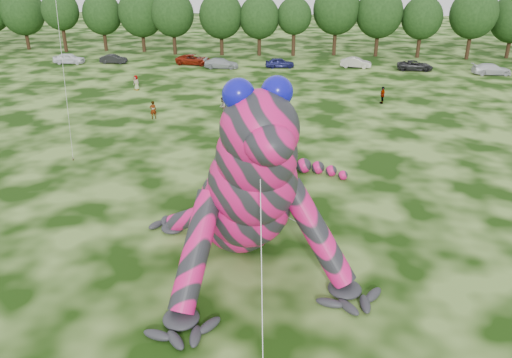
{
  "coord_description": "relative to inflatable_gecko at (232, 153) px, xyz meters",
  "views": [
    {
      "loc": [
        3.44,
        -21.7,
        13.97
      ],
      "look_at": [
        1.12,
        0.62,
        4.0
      ],
      "focal_mm": 35.0,
      "sensor_mm": 36.0,
      "label": 1
    }
  ],
  "objects": [
    {
      "name": "tree_2",
      "position": [
        -42.82,
        57.15,
        -0.1
      ],
      "size": [
        7.04,
        6.34,
        9.64
      ],
      "primitive_type": null,
      "color": "black",
      "rests_on": "ground"
    },
    {
      "name": "car_5",
      "position": [
        10.23,
        47.33,
        -4.23
      ],
      "size": [
        4.39,
        2.23,
        1.38
      ],
      "primitive_type": "imported",
      "rotation": [
        0.0,
        0.0,
        1.38
      ],
      "color": "#B8B1A7",
      "rests_on": "ground"
    },
    {
      "name": "car_0",
      "position": [
        -30.59,
        45.98,
        -4.17
      ],
      "size": [
        4.46,
        1.97,
        1.49
      ],
      "primitive_type": "imported",
      "rotation": [
        0.0,
        0.0,
        1.62
      ],
      "color": "white",
      "rests_on": "ground"
    },
    {
      "name": "tree_3",
      "position": [
        -35.52,
        55.45,
        -0.2
      ],
      "size": [
        5.81,
        5.23,
        9.44
      ],
      "primitive_type": null,
      "color": "black",
      "rests_on": "ground"
    },
    {
      "name": "tree_12",
      "position": [
        20.21,
        56.12,
        -0.43
      ],
      "size": [
        5.99,
        5.39,
        8.97
      ],
      "primitive_type": null,
      "color": "black",
      "rests_on": "ground"
    },
    {
      "name": "tree_8",
      "position": [
        -4.02,
        55.37,
        -0.45
      ],
      "size": [
        6.14,
        5.53,
        8.94
      ],
      "primitive_type": null,
      "color": "black",
      "rests_on": "ground"
    },
    {
      "name": "tree_10",
      "position": [
        7.6,
        56.96,
        0.33
      ],
      "size": [
        7.09,
        6.38,
        10.5
      ],
      "primitive_type": null,
      "color": "black",
      "rests_on": "ground"
    },
    {
      "name": "spectator_5",
      "position": [
        2.24,
        14.89,
        -4.0
      ],
      "size": [
        1.79,
        1.0,
        1.84
      ],
      "primitive_type": "imported",
      "rotation": [
        0.0,
        0.0,
        2.86
      ],
      "color": "gray",
      "rests_on": "ground"
    },
    {
      "name": "car_7",
      "position": [
        27.44,
        44.5,
        -4.2
      ],
      "size": [
        5.02,
        2.21,
        1.43
      ],
      "primitive_type": "imported",
      "rotation": [
        0.0,
        0.0,
        1.61
      ],
      "color": "silver",
      "rests_on": "ground"
    },
    {
      "name": "tree_11",
      "position": [
        13.98,
        56.58,
        0.12
      ],
      "size": [
        7.01,
        6.31,
        10.07
      ],
      "primitive_type": null,
      "color": "black",
      "rests_on": "ground"
    },
    {
      "name": "car_4",
      "position": [
        -0.26,
        46.21,
        -4.23
      ],
      "size": [
        4.21,
        2.22,
        1.36
      ],
      "primitive_type": "imported",
      "rotation": [
        0.0,
        0.0,
        1.73
      ],
      "color": "#181A52",
      "rests_on": "ground"
    },
    {
      "name": "car_1",
      "position": [
        -24.3,
        46.84,
        -4.29
      ],
      "size": [
        3.87,
        1.56,
        1.25
      ],
      "primitive_type": "imported",
      "rotation": [
        0.0,
        0.0,
        1.63
      ],
      "color": "black",
      "rests_on": "ground"
    },
    {
      "name": "ground",
      "position": [
        0.2,
        -1.62,
        -4.92
      ],
      "size": [
        240.0,
        240.0,
        0.0
      ],
      "primitive_type": "plane",
      "color": "#16330A",
      "rests_on": "ground"
    },
    {
      "name": "car_3",
      "position": [
        -8.26,
        45.01,
        -4.23
      ],
      "size": [
        4.75,
        2.01,
        1.37
      ],
      "primitive_type": "imported",
      "rotation": [
        0.0,
        0.0,
        1.59
      ],
      "color": "#A2A7AB",
      "rests_on": "ground"
    },
    {
      "name": "tree_9",
      "position": [
        1.26,
        55.73,
        -0.58
      ],
      "size": [
        5.27,
        4.74,
        8.68
      ],
      "primitive_type": null,
      "color": "black",
      "rests_on": "ground"
    },
    {
      "name": "inflatable_gecko",
      "position": [
        0.0,
        0.0,
        0.0
      ],
      "size": [
        22.67,
        24.4,
        9.83
      ],
      "primitive_type": null,
      "rotation": [
        0.0,
        0.0,
        0.38
      ],
      "color": "#CB1364",
      "rests_on": "ground"
    },
    {
      "name": "tree_5",
      "position": [
        -22.93,
        56.82,
        -0.02
      ],
      "size": [
        7.16,
        6.44,
        9.8
      ],
      "primitive_type": null,
      "color": "black",
      "rests_on": "ground"
    },
    {
      "name": "tree_13",
      "position": [
        27.33,
        55.51,
        0.15
      ],
      "size": [
        6.83,
        6.15,
        10.13
      ],
      "primitive_type": null,
      "color": "black",
      "rests_on": "ground"
    },
    {
      "name": "tree_6",
      "position": [
        -17.36,
        55.07,
        -0.17
      ],
      "size": [
        6.52,
        5.86,
        9.49
      ],
      "primitive_type": null,
      "color": "black",
      "rests_on": "ground"
    },
    {
      "name": "spectator_0",
      "position": [
        -10.7,
        20.94,
        -4.06
      ],
      "size": [
        0.75,
        0.68,
        1.72
      ],
      "primitive_type": "imported",
      "rotation": [
        0.0,
        0.0,
        3.68
      ],
      "color": "gray",
      "rests_on": "ground"
    },
    {
      "name": "tree_4",
      "position": [
        -29.44,
        57.1,
        -0.39
      ],
      "size": [
        6.22,
        5.6,
        9.06
      ],
      "primitive_type": null,
      "color": "black",
      "rests_on": "ground"
    },
    {
      "name": "car_2",
      "position": [
        -12.57,
        47.16,
        -4.21
      ],
      "size": [
        5.4,
        3.09,
        1.42
      ],
      "primitive_type": "imported",
      "rotation": [
        0.0,
        0.0,
        1.42
      ],
      "color": "maroon",
      "rests_on": "ground"
    },
    {
      "name": "spectator_4",
      "position": [
        -15.92,
        31.77,
        -4.07
      ],
      "size": [
        0.99,
        0.9,
        1.7
      ],
      "primitive_type": "imported",
      "rotation": [
        0.0,
        0.0,
        5.71
      ],
      "color": "gray",
      "rests_on": "ground"
    },
    {
      "name": "spectator_1",
      "position": [
        -4.35,
        22.65,
        -4.0
      ],
      "size": [
        0.79,
        0.96,
        1.83
      ],
      "primitive_type": "imported",
      "rotation": [
        0.0,
        0.0,
        4.6
      ],
      "color": "gray",
      "rests_on": "ground"
    },
    {
      "name": "tree_7",
      "position": [
        -9.88,
        55.19,
        -0.18
      ],
      "size": [
        6.68,
        6.01,
        9.48
      ],
      "primitive_type": null,
      "color": "black",
      "rests_on": "ground"
    },
    {
      "name": "spectator_3",
      "position": [
        11.49,
        28.8,
        -4.03
      ],
      "size": [
        0.68,
        1.11,
        1.77
      ],
      "primitive_type": "imported",
      "rotation": [
        0.0,
        0.0,
        4.96
      ],
      "color": "gray",
      "rests_on": "ground"
    },
    {
      "name": "car_6",
      "position": [
        18.04,
        46.29,
        -4.26
      ],
      "size": [
        4.8,
        2.36,
        1.31
      ],
      "primitive_type": "imported",
      "rotation": [
        0.0,
        0.0,
        1.53
      ],
      "color": "black",
      "rests_on": "ground"
    }
  ]
}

